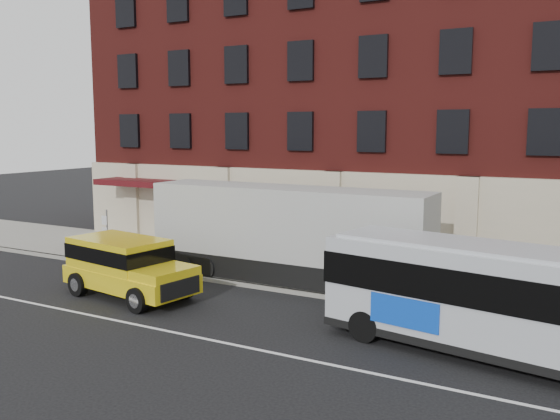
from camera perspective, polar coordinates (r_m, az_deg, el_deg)
The scene contains 9 objects.
ground at distance 18.14m, azimuth -10.54°, elevation -11.98°, with size 120.00×120.00×0.00m, color black.
sidewalk at distance 25.41m, azimuth 2.45°, elevation -5.91°, with size 60.00×6.00×0.15m, color gray.
kerb at distance 22.84m, azimuth -0.91°, elevation -7.48°, with size 60.00×0.25×0.15m, color gray.
lane_line at distance 18.50m, azimuth -9.54°, elevation -11.54°, with size 60.00×0.12×0.01m, color silver.
building at distance 32.01m, azimuth 8.92°, elevation 10.39°, with size 30.00×12.10×15.00m.
sign_pole at distance 27.75m, azimuth -16.21°, elevation -2.14°, with size 0.30×0.20×2.50m.
city_bus at distance 16.67m, azimuth 22.83°, elevation -8.20°, with size 11.35×4.14×3.04m.
yellow_suv at distance 22.54m, azimuth -14.52°, elevation -4.97°, with size 5.66×3.04×2.11m.
shipping_container at distance 23.54m, azimuth 0.64°, elevation -2.49°, with size 11.46×2.51×3.82m.
Camera 1 is at (10.91, -13.14, 6.11)m, focal length 38.36 mm.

